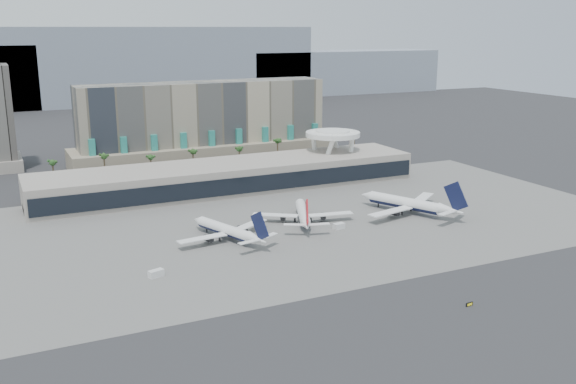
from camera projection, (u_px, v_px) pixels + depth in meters
name	position (u px, v px, depth m)	size (l,w,h in m)	color
ground	(361.00, 273.00, 187.00)	(900.00, 900.00, 0.00)	#232326
apron_pad	(282.00, 223.00, 235.16)	(260.00, 130.00, 0.06)	#5B5B59
mountain_ridge	(124.00, 71.00, 602.66)	(680.00, 60.00, 70.00)	gray
hotel	(205.00, 130.00, 339.68)	(140.00, 30.00, 42.00)	tan
terminal	(230.00, 175.00, 281.57)	(170.00, 32.50, 14.50)	#B1A79B
saucer_structure	(333.00, 137.00, 306.74)	(26.00, 26.00, 21.89)	white
palm_row	(218.00, 151.00, 314.26)	(157.80, 2.80, 13.10)	brown
airliner_left	(228.00, 230.00, 215.47)	(35.84, 37.04, 13.33)	white
airliner_centre	(303.00, 214.00, 234.73)	(35.39, 36.50, 13.31)	white
airliner_right	(409.00, 204.00, 245.91)	(41.08, 42.26, 15.71)	white
service_vehicle_a	(156.00, 274.00, 183.75)	(4.36, 2.13, 2.13)	silver
service_vehicle_b	(339.00, 226.00, 227.68)	(4.02, 2.30, 2.07)	silver
taxiway_sign	(469.00, 304.00, 164.73)	(2.24, 0.53, 1.01)	black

